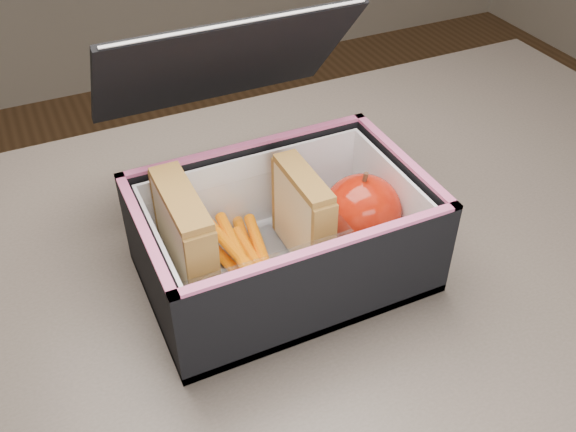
# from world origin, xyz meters

# --- Properties ---
(kitchen_table) EXTENTS (1.20, 0.80, 0.75)m
(kitchen_table) POSITION_xyz_m (0.00, 0.00, 0.66)
(kitchen_table) COLOR brown
(kitchen_table) RESTS_ON ground
(lunch_bag) EXTENTS (0.27, 0.30, 0.24)m
(lunch_bag) POSITION_xyz_m (-0.01, 0.05, 0.81)
(lunch_bag) COLOR black
(lunch_bag) RESTS_ON kitchen_table
(plastic_tub) EXTENTS (0.17, 0.12, 0.07)m
(plastic_tub) POSITION_xyz_m (-0.04, 0.05, 0.80)
(plastic_tub) COLOR white
(plastic_tub) RESTS_ON lunch_bag
(sandwich_left) EXTENTS (0.03, 0.10, 0.11)m
(sandwich_left) POSITION_xyz_m (-0.10, 0.05, 0.82)
(sandwich_left) COLOR #D3B17E
(sandwich_left) RESTS_ON plastic_tub
(sandwich_right) EXTENTS (0.02, 0.09, 0.10)m
(sandwich_right) POSITION_xyz_m (0.02, 0.05, 0.81)
(sandwich_right) COLOR #D3B17E
(sandwich_right) RESTS_ON plastic_tub
(carrot_sticks) EXTENTS (0.06, 0.12, 0.03)m
(carrot_sticks) POSITION_xyz_m (-0.04, 0.05, 0.78)
(carrot_sticks) COLOR #F86A00
(carrot_sticks) RESTS_ON plastic_tub
(paper_napkin) EXTENTS (0.10, 0.10, 0.01)m
(paper_napkin) POSITION_xyz_m (0.07, 0.04, 0.77)
(paper_napkin) COLOR white
(paper_napkin) RESTS_ON lunch_bag
(red_apple) EXTENTS (0.08, 0.08, 0.08)m
(red_apple) POSITION_xyz_m (0.08, 0.04, 0.81)
(red_apple) COLOR #950C01
(red_apple) RESTS_ON paper_napkin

